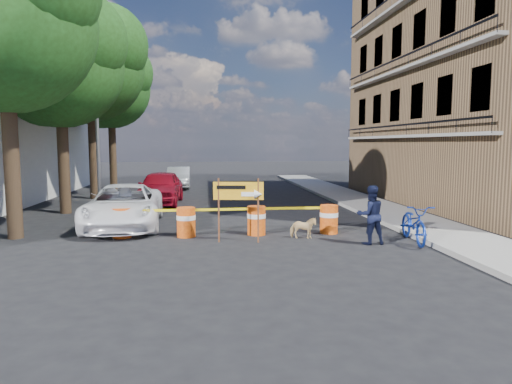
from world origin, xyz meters
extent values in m
plane|color=black|center=(0.00, 0.00, 0.00)|extent=(120.00, 120.00, 0.00)
cube|color=gray|center=(6.20, 6.00, 0.07)|extent=(2.40, 40.00, 0.15)
cube|color=olive|center=(12.00, 8.00, 6.00)|extent=(8.00, 16.00, 12.00)
cylinder|color=#332316|center=(-6.80, 2.00, 2.52)|extent=(0.44, 0.44, 5.04)
sphere|color=#1C3F12|center=(-6.80, 2.00, 6.30)|extent=(5.20, 5.20, 5.20)
cylinder|color=#332316|center=(-6.80, 7.00, 2.38)|extent=(0.44, 0.44, 4.76)
sphere|color=#1C3F12|center=(-6.80, 7.00, 5.95)|extent=(5.00, 5.00, 5.00)
sphere|color=#1C3F12|center=(-5.92, 6.50, 6.80)|extent=(3.75, 3.75, 3.75)
sphere|color=#1C3F12|center=(-7.55, 7.62, 5.27)|extent=(3.50, 3.50, 3.50)
cylinder|color=#332316|center=(-6.80, 12.00, 2.66)|extent=(0.44, 0.44, 5.32)
sphere|color=#1C3F12|center=(-6.80, 12.00, 6.65)|extent=(5.40, 5.40, 5.40)
sphere|color=#1C3F12|center=(-5.85, 11.46, 7.60)|extent=(4.05, 4.05, 4.05)
sphere|color=#1C3F12|center=(-7.61, 12.68, 5.89)|extent=(3.78, 3.78, 3.78)
cylinder|color=#332316|center=(-6.80, 17.00, 2.46)|extent=(0.44, 0.44, 4.93)
sphere|color=#1C3F12|center=(-6.80, 17.00, 6.16)|extent=(4.80, 4.80, 4.80)
sphere|color=#1C3F12|center=(-5.96, 16.52, 7.04)|extent=(3.60, 3.60, 3.60)
sphere|color=#1C3F12|center=(-7.52, 17.60, 5.46)|extent=(3.36, 3.36, 3.36)
cylinder|color=gray|center=(-6.00, 9.50, 4.00)|extent=(0.16, 0.16, 8.00)
cylinder|color=gray|center=(-5.50, 9.50, 7.90)|extent=(1.00, 0.12, 0.12)
cube|color=silver|center=(-5.00, 9.50, 7.85)|extent=(0.35, 0.18, 0.12)
cylinder|color=red|center=(-3.65, 1.75, 0.45)|extent=(0.56, 0.56, 0.90)
cylinder|color=white|center=(-3.65, 1.75, 0.60)|extent=(0.58, 0.58, 0.14)
cylinder|color=red|center=(-1.72, 1.64, 0.45)|extent=(0.56, 0.56, 0.90)
cylinder|color=white|center=(-1.72, 1.64, 0.60)|extent=(0.58, 0.58, 0.14)
cylinder|color=red|center=(0.44, 1.71, 0.45)|extent=(0.56, 0.56, 0.90)
cylinder|color=white|center=(0.44, 1.71, 0.60)|extent=(0.58, 0.58, 0.14)
cylinder|color=red|center=(2.74, 1.69, 0.45)|extent=(0.56, 0.56, 0.90)
cylinder|color=white|center=(2.74, 1.69, 0.60)|extent=(0.58, 0.58, 0.14)
cylinder|color=#592D19|center=(-0.75, 0.76, 0.92)|extent=(0.05, 0.05, 1.85)
cylinder|color=#592D19|center=(0.36, 0.59, 0.92)|extent=(0.05, 0.05, 1.85)
cube|color=orange|center=(-0.20, 0.68, 1.49)|extent=(1.43, 0.24, 0.51)
cube|color=white|center=(0.09, 0.62, 1.40)|extent=(0.41, 0.07, 0.12)
cone|color=white|center=(0.36, 0.57, 1.40)|extent=(0.26, 0.30, 0.27)
cube|color=black|center=(-0.40, 0.69, 1.59)|extent=(0.81, 0.13, 0.10)
imported|color=black|center=(3.48, 0.04, 0.83)|extent=(0.85, 0.68, 1.67)
imported|color=#122E97|center=(4.80, 0.11, 1.06)|extent=(0.90, 1.21, 2.12)
imported|color=#E7C484|center=(1.75, 0.96, 0.33)|extent=(0.84, 0.53, 0.66)
imported|color=white|center=(-3.87, 3.50, 0.72)|extent=(2.67, 5.31, 1.44)
imported|color=maroon|center=(-3.22, 9.52, 0.78)|extent=(2.05, 4.66, 1.56)
imported|color=silver|center=(-2.80, 17.29, 0.67)|extent=(1.49, 4.08, 1.34)
camera|label=1|loc=(-1.14, -12.17, 2.83)|focal=32.00mm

